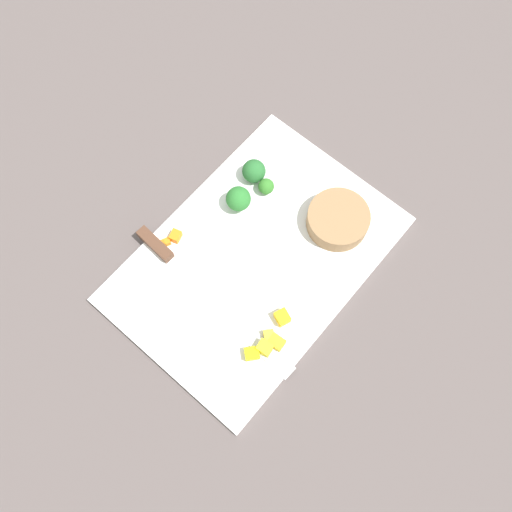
{
  "coord_description": "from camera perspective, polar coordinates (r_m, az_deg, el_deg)",
  "views": [
    {
      "loc": [
        -0.25,
        -0.21,
        0.9
      ],
      "look_at": [
        0.0,
        0.0,
        0.02
      ],
      "focal_mm": 39.06,
      "sensor_mm": 36.0,
      "label": 1
    }
  ],
  "objects": [
    {
      "name": "pepper_dice_2",
      "position": [
        0.9,
        1.34,
        -8.2
      ],
      "size": [
        0.02,
        0.02,
        0.02
      ],
      "primitive_type": "cube",
      "rotation": [
        0.0,
        0.0,
        0.88
      ],
      "color": "yellow",
      "rests_on": "cutting_board"
    },
    {
      "name": "broccoli_floret_2",
      "position": [
        0.96,
        -1.81,
        5.86
      ],
      "size": [
        0.04,
        0.04,
        0.05
      ],
      "color": "#96BC6A",
      "rests_on": "cutting_board"
    },
    {
      "name": "chef_knife",
      "position": [
        0.94,
        -7.06,
        -1.95
      ],
      "size": [
        0.04,
        0.35,
        0.02
      ],
      "rotation": [
        0.0,
        0.0,
        4.66
      ],
      "color": "silver",
      "rests_on": "cutting_board"
    },
    {
      "name": "carrot_dice_1",
      "position": [
        0.96,
        -9.72,
        1.19
      ],
      "size": [
        0.02,
        0.02,
        0.01
      ],
      "primitive_type": "cube",
      "rotation": [
        0.0,
        0.0,
        1.06
      ],
      "color": "orange",
      "rests_on": "cutting_board"
    },
    {
      "name": "pepper_dice_1",
      "position": [
        0.89,
        0.9,
        -9.4
      ],
      "size": [
        0.02,
        0.03,
        0.02
      ],
      "primitive_type": "cube",
      "rotation": [
        0.0,
        0.0,
        0.16
      ],
      "color": "yellow",
      "rests_on": "cutting_board"
    },
    {
      "name": "prep_bowl",
      "position": [
        0.96,
        8.38,
        3.7
      ],
      "size": [
        0.11,
        0.11,
        0.03
      ],
      "primitive_type": "cylinder",
      "color": "#926D47",
      "rests_on": "cutting_board"
    },
    {
      "name": "carrot_dice_2",
      "position": [
        0.96,
        -8.24,
        2.03
      ],
      "size": [
        0.02,
        0.02,
        0.02
      ],
      "primitive_type": "cube",
      "rotation": [
        0.0,
        0.0,
        0.29
      ],
      "color": "orange",
      "rests_on": "cutting_board"
    },
    {
      "name": "cutting_board",
      "position": [
        0.95,
        -0.0,
        -0.33
      ],
      "size": [
        0.48,
        0.33,
        0.01
      ],
      "primitive_type": "cube",
      "color": "white",
      "rests_on": "ground_plane"
    },
    {
      "name": "pepper_dice_4",
      "position": [
        0.9,
        -0.41,
        -9.96
      ],
      "size": [
        0.03,
        0.03,
        0.02
      ],
      "primitive_type": "cube",
      "rotation": [
        0.0,
        0.0,
        2.44
      ],
      "color": "yellow",
      "rests_on": "cutting_board"
    },
    {
      "name": "pepper_dice_3",
      "position": [
        0.9,
        2.12,
        -8.81
      ],
      "size": [
        0.02,
        0.03,
        0.02
      ],
      "primitive_type": "cube",
      "rotation": [
        0.0,
        0.0,
        1.66
      ],
      "color": "yellow",
      "rests_on": "cutting_board"
    },
    {
      "name": "pepper_dice_0",
      "position": [
        0.91,
        2.71,
        -6.29
      ],
      "size": [
        0.03,
        0.03,
        0.02
      ],
      "primitive_type": "cube",
      "rotation": [
        0.0,
        0.0,
        1.22
      ],
      "color": "yellow",
      "rests_on": "cutting_board"
    },
    {
      "name": "ground_plane",
      "position": [
        0.96,
        -0.0,
        -0.45
      ],
      "size": [
        4.0,
        4.0,
        0.0
      ],
      "primitive_type": "plane",
      "color": "#574D4C"
    },
    {
      "name": "carrot_dice_0",
      "position": [
        0.96,
        -9.09,
        1.45
      ],
      "size": [
        0.01,
        0.01,
        0.01
      ],
      "primitive_type": "cube",
      "rotation": [
        0.0,
        0.0,
        1.13
      ],
      "color": "orange",
      "rests_on": "cutting_board"
    },
    {
      "name": "broccoli_floret_0",
      "position": [
        0.99,
        -0.22,
        8.68
      ],
      "size": [
        0.04,
        0.04,
        0.04
      ],
      "color": "#8ABC66",
      "rests_on": "cutting_board"
    },
    {
      "name": "broccoli_floret_1",
      "position": [
        0.98,
        1.05,
        7.14
      ],
      "size": [
        0.03,
        0.03,
        0.03
      ],
      "color": "#98C16B",
      "rests_on": "cutting_board"
    }
  ]
}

